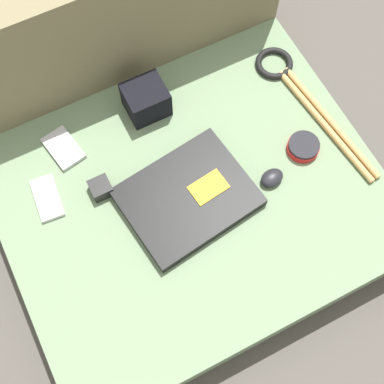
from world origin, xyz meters
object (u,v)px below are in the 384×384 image
(phone_silver, at_px, (47,198))
(computer_mouse, at_px, (272,178))
(laptop, at_px, (188,197))
(speaker_puck, at_px, (303,147))
(charger_brick, at_px, (101,188))
(camera_pouch, at_px, (146,100))
(phone_black, at_px, (63,148))

(phone_silver, bearing_deg, computer_mouse, -16.59)
(laptop, distance_m, computer_mouse, 0.22)
(laptop, height_order, speaker_puck, laptop)
(speaker_puck, distance_m, charger_brick, 0.52)
(computer_mouse, relative_size, camera_pouch, 0.63)
(laptop, xyz_separation_m, charger_brick, (-0.18, 0.12, 0.00))
(phone_black, xyz_separation_m, charger_brick, (0.04, -0.15, 0.01))
(speaker_puck, height_order, camera_pouch, camera_pouch)
(speaker_puck, distance_m, phone_silver, 0.66)
(phone_black, xyz_separation_m, camera_pouch, (0.24, 0.01, 0.04))
(speaker_puck, relative_size, camera_pouch, 0.78)
(phone_black, distance_m, charger_brick, 0.16)
(phone_silver, relative_size, charger_brick, 2.38)
(computer_mouse, relative_size, phone_black, 0.55)
(computer_mouse, relative_size, charger_brick, 1.32)
(charger_brick, bearing_deg, phone_black, 105.30)
(computer_mouse, distance_m, phone_black, 0.54)
(computer_mouse, distance_m, charger_brick, 0.43)
(charger_brick, bearing_deg, camera_pouch, 38.92)
(phone_silver, relative_size, phone_black, 0.99)
(camera_pouch, xyz_separation_m, charger_brick, (-0.20, -0.16, -0.03))
(speaker_puck, xyz_separation_m, charger_brick, (-0.51, 0.13, 0.00))
(speaker_puck, bearing_deg, charger_brick, 165.86)
(computer_mouse, height_order, phone_black, computer_mouse)
(charger_brick, bearing_deg, speaker_puck, -14.14)
(computer_mouse, bearing_deg, laptop, 158.57)
(phone_black, height_order, camera_pouch, camera_pouch)
(laptop, relative_size, computer_mouse, 5.00)
(speaker_puck, height_order, phone_black, speaker_puck)
(laptop, height_order, phone_silver, laptop)
(speaker_puck, xyz_separation_m, camera_pouch, (-0.31, 0.29, 0.03))
(phone_silver, distance_m, charger_brick, 0.14)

